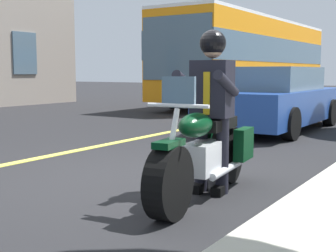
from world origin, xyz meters
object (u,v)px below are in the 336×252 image
(bus_far, at_px, (250,57))
(car_dark, at_px, (274,99))
(rider_main, at_px, (212,97))
(motorcycle_main, at_px, (205,154))

(bus_far, xyz_separation_m, car_dark, (7.24, 3.71, -1.18))
(rider_main, bearing_deg, car_dark, -166.21)
(rider_main, height_order, bus_far, bus_far)
(rider_main, xyz_separation_m, car_dark, (-5.58, -1.37, -0.35))
(motorcycle_main, xyz_separation_m, bus_far, (-13.00, -5.11, 1.42))
(motorcycle_main, relative_size, bus_far, 0.20)
(motorcycle_main, height_order, bus_far, bus_far)
(motorcycle_main, bearing_deg, rider_main, -172.05)
(rider_main, distance_m, bus_far, 13.81)
(bus_far, relative_size, car_dark, 2.40)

